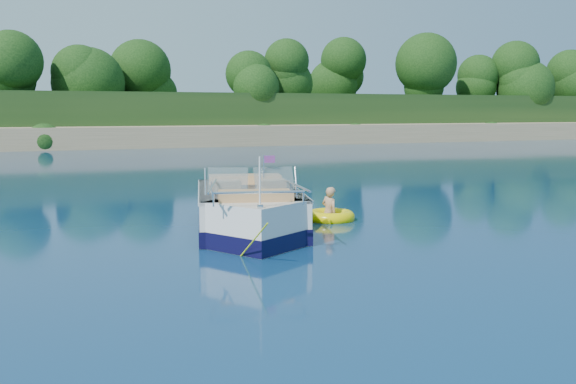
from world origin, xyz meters
The scene contains 6 objects.
ground centered at (0.00, 0.00, 0.00)m, with size 160.00×160.00×0.00m, color #0B234D.
shoreline centered at (0.00, 63.77, 0.98)m, with size 170.00×59.00×6.00m.
treeline centered at (0.04, 41.01, 5.55)m, with size 150.00×7.12×8.19m.
motorboat centered at (-3.04, 2.41, 0.40)m, with size 3.15×6.16×2.08m.
tow_tube centered at (-0.72, 3.19, 0.08)m, with size 1.24×1.24×0.32m.
boy centered at (-0.74, 3.27, 0.00)m, with size 0.48×0.32×1.32m, color tan.
Camera 1 is at (-7.34, -10.82, 2.68)m, focal length 40.00 mm.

